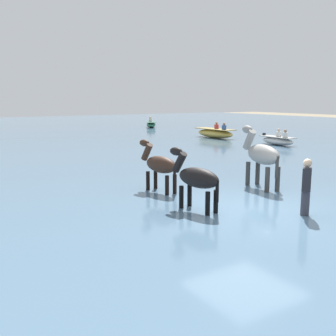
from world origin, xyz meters
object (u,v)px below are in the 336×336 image
horse_lead_grey (261,156)px  boat_mid_outer (278,140)px  boat_distant_east (151,124)px  horse_flank_dark_bay (159,166)px  person_wading_close (306,191)px  boat_far_inshore (215,133)px  horse_trailing_black (196,179)px

horse_lead_grey → boat_mid_outer: 12.11m
horse_lead_grey → boat_distant_east: 26.61m
horse_lead_grey → horse_flank_dark_bay: bearing=156.5°
boat_mid_outer → person_wading_close: person_wading_close is taller
boat_distant_east → boat_mid_outer: 16.84m
boat_mid_outer → person_wading_close: (-10.61, -10.39, 0.33)m
horse_flank_dark_bay → boat_far_inshore: 16.74m
person_wading_close → horse_trailing_black: bearing=137.0°
horse_flank_dark_bay → boat_far_inshore: horse_flank_dark_bay is taller
horse_trailing_black → boat_distant_east: 28.82m
boat_distant_east → person_wading_close: size_ratio=1.63×
horse_flank_dark_bay → boat_far_inshore: (11.84, 11.83, -0.45)m
horse_lead_grey → boat_distant_east: size_ratio=0.81×
horse_flank_dark_bay → person_wading_close: 4.27m
horse_flank_dark_bay → boat_far_inshore: size_ratio=0.51×
boat_distant_east → boat_mid_outer: bearing=-93.6°
horse_trailing_black → boat_far_inshore: horse_trailing_black is taller
horse_lead_grey → boat_mid_outer: bearing=39.6°
horse_trailing_black → horse_flank_dark_bay: size_ratio=1.00×
horse_trailing_black → horse_flank_dark_bay: horse_trailing_black is taller
boat_far_inshore → boat_mid_outer: bearing=-85.9°
boat_far_inshore → boat_mid_outer: boat_far_inshore is taller
boat_distant_east → boat_mid_outer: (-1.05, -16.80, -0.01)m
horse_trailing_black → boat_distant_east: (13.55, 25.43, -0.50)m
horse_trailing_black → boat_mid_outer: 15.20m
boat_mid_outer → person_wading_close: 14.86m
horse_flank_dark_bay → boat_mid_outer: bearing=27.8°
boat_distant_east → boat_far_inshore: (-1.43, -11.41, 0.05)m
horse_lead_grey → horse_flank_dark_bay: horse_lead_grey is taller
boat_mid_outer → person_wading_close: size_ratio=1.50×
horse_lead_grey → horse_trailing_black: (-3.18, -0.93, -0.22)m
horse_trailing_black → boat_far_inshore: 18.54m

